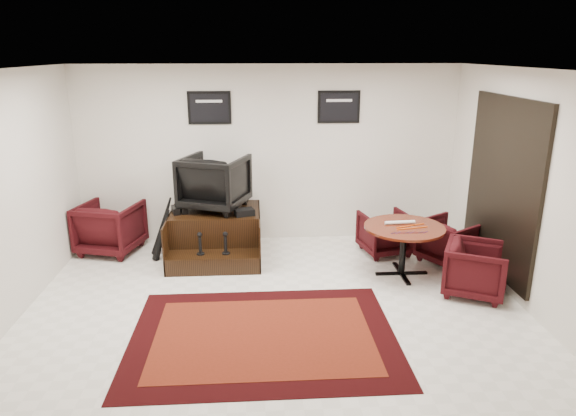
% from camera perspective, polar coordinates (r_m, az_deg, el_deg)
% --- Properties ---
extents(ground, '(6.00, 6.00, 0.00)m').
position_cam_1_polar(ground, '(6.29, -1.35, -11.27)').
color(ground, white).
rests_on(ground, ground).
extents(room_shell, '(6.02, 5.02, 2.81)m').
position_cam_1_polar(room_shell, '(5.81, 2.51, 5.13)').
color(room_shell, white).
rests_on(room_shell, ground).
extents(area_rug, '(2.88, 2.16, 0.01)m').
position_cam_1_polar(area_rug, '(5.78, -2.75, -14.01)').
color(area_rug, black).
rests_on(area_rug, ground).
extents(shine_podium, '(1.34, 1.38, 0.69)m').
position_cam_1_polar(shine_podium, '(7.85, -8.00, -2.96)').
color(shine_podium, black).
rests_on(shine_podium, ground).
extents(shine_chair, '(1.11, 1.08, 0.90)m').
position_cam_1_polar(shine_chair, '(7.75, -8.18, 3.13)').
color(shine_chair, black).
rests_on(shine_chair, shine_podium).
extents(shoes_pair, '(0.28, 0.31, 0.10)m').
position_cam_1_polar(shoes_pair, '(7.75, -11.94, -0.17)').
color(shoes_pair, black).
rests_on(shoes_pair, shine_podium).
extents(polish_kit, '(0.32, 0.26, 0.09)m').
position_cam_1_polar(polish_kit, '(7.49, -4.88, -0.46)').
color(polish_kit, black).
rests_on(polish_kit, shine_podium).
extents(umbrella_black, '(0.30, 0.11, 0.81)m').
position_cam_1_polar(umbrella_black, '(7.76, -13.81, -2.86)').
color(umbrella_black, black).
rests_on(umbrella_black, ground).
extents(umbrella_hooked, '(0.35, 0.13, 0.94)m').
position_cam_1_polar(umbrella_hooked, '(7.94, -13.74, -1.90)').
color(umbrella_hooked, black).
rests_on(umbrella_hooked, ground).
extents(armchair_side, '(1.02, 0.98, 0.86)m').
position_cam_1_polar(armchair_side, '(8.32, -19.15, -1.78)').
color(armchair_side, black).
rests_on(armchair_side, ground).
extents(meeting_table, '(1.09, 1.09, 0.71)m').
position_cam_1_polar(meeting_table, '(7.16, 12.78, -2.64)').
color(meeting_table, '#421309').
rests_on(meeting_table, ground).
extents(table_chair_back, '(0.80, 0.77, 0.70)m').
position_cam_1_polar(table_chair_back, '(7.97, 10.73, -2.53)').
color(table_chair_back, black).
rests_on(table_chair_back, ground).
extents(table_chair_window, '(0.93, 0.94, 0.72)m').
position_cam_1_polar(table_chair_window, '(7.84, 17.47, -3.32)').
color(table_chair_window, black).
rests_on(table_chair_window, ground).
extents(table_chair_corner, '(0.93, 0.95, 0.75)m').
position_cam_1_polar(table_chair_corner, '(6.94, 20.16, -6.16)').
color(table_chair_corner, black).
rests_on(table_chair_corner, ground).
extents(paper_roll, '(0.42, 0.08, 0.05)m').
position_cam_1_polar(paper_roll, '(7.19, 12.33, -1.58)').
color(paper_roll, silver).
rests_on(paper_roll, meeting_table).
extents(table_clutter, '(0.56, 0.38, 0.01)m').
position_cam_1_polar(table_clutter, '(7.04, 13.48, -2.22)').
color(table_clutter, '#F75A0D').
rests_on(table_clutter, meeting_table).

